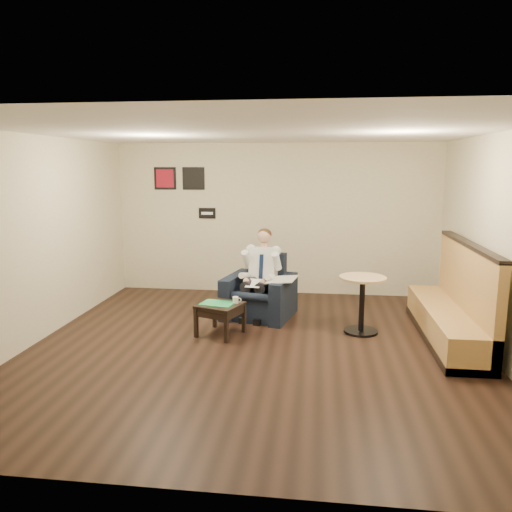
# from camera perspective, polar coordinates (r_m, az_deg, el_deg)

# --- Properties ---
(ground) EXTENTS (6.00, 6.00, 0.00)m
(ground) POSITION_cam_1_polar(r_m,az_deg,el_deg) (6.74, -0.07, -10.45)
(ground) COLOR black
(ground) RESTS_ON ground
(wall_back) EXTENTS (6.00, 0.02, 2.80)m
(wall_back) POSITION_cam_1_polar(r_m,az_deg,el_deg) (9.34, 2.25, 4.21)
(wall_back) COLOR beige
(wall_back) RESTS_ON ground
(wall_front) EXTENTS (6.00, 0.02, 2.80)m
(wall_front) POSITION_cam_1_polar(r_m,az_deg,el_deg) (3.49, -6.31, -6.20)
(wall_front) COLOR beige
(wall_front) RESTS_ON ground
(wall_left) EXTENTS (0.02, 6.00, 2.80)m
(wall_left) POSITION_cam_1_polar(r_m,az_deg,el_deg) (7.38, -23.85, 1.72)
(wall_left) COLOR beige
(wall_left) RESTS_ON ground
(wall_right) EXTENTS (0.02, 6.00, 2.80)m
(wall_right) POSITION_cam_1_polar(r_m,az_deg,el_deg) (6.71, 26.28, 0.75)
(wall_right) COLOR beige
(wall_right) RESTS_ON ground
(ceiling) EXTENTS (6.00, 6.00, 0.02)m
(ceiling) POSITION_cam_1_polar(r_m,az_deg,el_deg) (6.32, -0.07, 14.03)
(ceiling) COLOR white
(ceiling) RESTS_ON wall_back
(seating_sign) EXTENTS (0.32, 0.02, 0.20)m
(seating_sign) POSITION_cam_1_polar(r_m,az_deg,el_deg) (9.52, -5.60, 4.89)
(seating_sign) COLOR black
(seating_sign) RESTS_ON wall_back
(art_print_left) EXTENTS (0.42, 0.03, 0.42)m
(art_print_left) POSITION_cam_1_polar(r_m,az_deg,el_deg) (9.69, -10.34, 8.72)
(art_print_left) COLOR maroon
(art_print_left) RESTS_ON wall_back
(art_print_right) EXTENTS (0.42, 0.03, 0.42)m
(art_print_right) POSITION_cam_1_polar(r_m,az_deg,el_deg) (9.54, -7.15, 8.78)
(art_print_right) COLOR black
(art_print_right) RESTS_ON wall_back
(armchair) EXTENTS (1.19, 1.19, 0.97)m
(armchair) POSITION_cam_1_polar(r_m,az_deg,el_deg) (7.95, 0.37, -3.54)
(armchair) COLOR black
(armchair) RESTS_ON ground
(seated_man) EXTENTS (0.82, 1.06, 1.33)m
(seated_man) POSITION_cam_1_polar(r_m,az_deg,el_deg) (7.79, 0.07, -2.47)
(seated_man) COLOR silver
(seated_man) RESTS_ON armchair
(lap_papers) EXTENTS (0.26, 0.35, 0.01)m
(lap_papers) POSITION_cam_1_polar(r_m,az_deg,el_deg) (7.71, -0.19, -3.13)
(lap_papers) COLOR white
(lap_papers) RESTS_ON seated_man
(newspaper) EXTENTS (0.50, 0.59, 0.01)m
(newspaper) POSITION_cam_1_polar(r_m,az_deg,el_deg) (7.69, 2.99, -2.68)
(newspaper) COLOR silver
(newspaper) RESTS_ON armchair
(side_table) EXTENTS (0.72, 0.72, 0.46)m
(side_table) POSITION_cam_1_polar(r_m,az_deg,el_deg) (7.18, -4.10, -7.22)
(side_table) COLOR black
(side_table) RESTS_ON ground
(green_folder) EXTENTS (0.51, 0.41, 0.01)m
(green_folder) POSITION_cam_1_polar(r_m,az_deg,el_deg) (7.12, -4.42, -5.43)
(green_folder) COLOR green
(green_folder) RESTS_ON side_table
(coffee_mug) EXTENTS (0.11, 0.11, 0.10)m
(coffee_mug) POSITION_cam_1_polar(r_m,az_deg,el_deg) (7.12, -2.35, -5.05)
(coffee_mug) COLOR white
(coffee_mug) RESTS_ON side_table
(smartphone) EXTENTS (0.16, 0.13, 0.01)m
(smartphone) POSITION_cam_1_polar(r_m,az_deg,el_deg) (7.23, -3.11, -5.18)
(smartphone) COLOR black
(smartphone) RESTS_ON side_table
(banquette) EXTENTS (0.62, 2.62, 1.34)m
(banquette) POSITION_cam_1_polar(r_m,az_deg,el_deg) (7.36, 21.12, -3.92)
(banquette) COLOR #B38445
(banquette) RESTS_ON ground
(cafe_table) EXTENTS (0.68, 0.68, 0.83)m
(cafe_table) POSITION_cam_1_polar(r_m,az_deg,el_deg) (7.37, 12.00, -5.47)
(cafe_table) COLOR tan
(cafe_table) RESTS_ON ground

